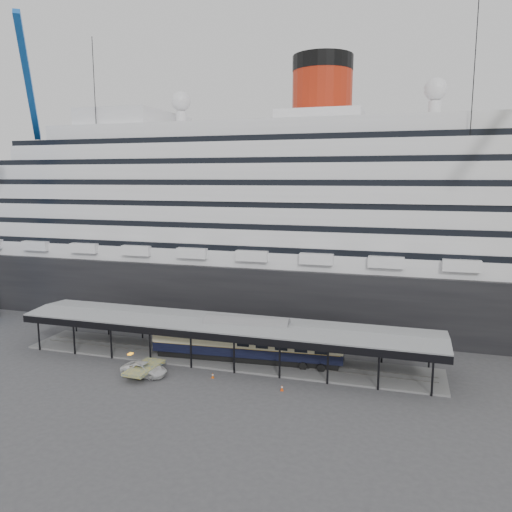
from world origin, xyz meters
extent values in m
plane|color=#3A3A3C|center=(0.00, 0.00, 0.00)|extent=(200.00, 200.00, 0.00)
cube|color=black|center=(0.00, 32.00, 5.00)|extent=(130.00, 30.00, 10.00)
cylinder|color=#AA230D|center=(8.00, 32.00, 37.40)|extent=(10.00, 10.00, 9.00)
cylinder|color=black|center=(8.00, 32.00, 42.65)|extent=(10.10, 10.10, 2.50)
sphere|color=silver|center=(-18.00, 32.00, 37.70)|extent=(3.60, 3.60, 3.60)
sphere|color=silver|center=(26.00, 32.00, 37.70)|extent=(3.60, 3.60, 3.60)
cube|color=slate|center=(0.00, 5.00, 0.12)|extent=(56.00, 8.00, 0.24)
cube|color=slate|center=(0.00, 4.28, 0.28)|extent=(54.00, 0.08, 0.10)
cube|color=slate|center=(0.00, 5.72, 0.28)|extent=(54.00, 0.08, 0.10)
cube|color=black|center=(0.00, 0.50, 4.45)|extent=(56.00, 0.18, 0.90)
cube|color=black|center=(0.00, 9.50, 4.45)|extent=(56.00, 0.18, 0.90)
cube|color=slate|center=(0.00, 5.00, 5.18)|extent=(56.00, 9.00, 0.24)
cube|color=blue|center=(-37.61, 15.88, 39.20)|extent=(12.92, 17.86, 16.80)
cylinder|color=black|center=(-29.22, 21.75, 23.60)|extent=(0.12, 0.12, 47.21)
cylinder|color=black|center=(30.26, 20.24, 23.60)|extent=(0.12, 0.12, 47.21)
imported|color=silver|center=(-7.35, -3.05, 0.79)|extent=(5.78, 2.89, 1.57)
cube|color=black|center=(3.22, 5.00, 0.64)|extent=(24.06, 4.45, 0.80)
cube|color=black|center=(3.22, 5.00, 1.66)|extent=(25.23, 4.98, 1.25)
cube|color=#C6BC8F|center=(3.22, 5.00, 3.03)|extent=(25.23, 5.02, 1.48)
cube|color=black|center=(3.22, 5.00, 4.00)|extent=(25.23, 4.98, 0.46)
cube|color=#F0500D|center=(-7.83, -3.53, 0.02)|extent=(0.54, 0.54, 0.03)
cone|color=#F0500D|center=(-7.83, -3.53, 0.42)|extent=(0.45, 0.45, 0.80)
cylinder|color=white|center=(-7.83, -3.53, 0.50)|extent=(0.26, 0.26, 0.16)
cube|color=#CE510B|center=(0.94, -1.38, 0.01)|extent=(0.35, 0.35, 0.03)
cone|color=#CE510B|center=(0.94, -1.38, 0.34)|extent=(0.30, 0.30, 0.65)
cylinder|color=white|center=(0.94, -1.38, 0.40)|extent=(0.21, 0.21, 0.13)
cube|color=#DD430C|center=(9.81, -2.51, 0.01)|extent=(0.43, 0.43, 0.03)
cone|color=#DD430C|center=(9.81, -2.51, 0.36)|extent=(0.36, 0.36, 0.68)
cylinder|color=white|center=(9.81, -2.51, 0.43)|extent=(0.22, 0.22, 0.13)
camera|label=1|loc=(22.38, -54.54, 23.90)|focal=35.00mm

